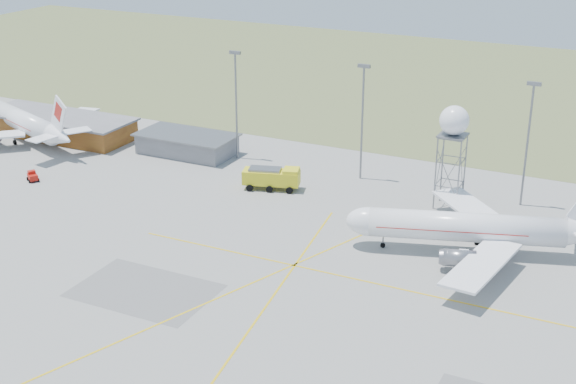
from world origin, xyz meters
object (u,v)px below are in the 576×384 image
at_px(airliner_far, 23,122).
at_px(baggage_tug, 33,177).
at_px(fire_truck, 273,179).
at_px(radar_tower, 452,151).
at_px(airliner_main, 470,228).

bearing_deg(airliner_far, baggage_tug, 157.21).
bearing_deg(fire_truck, radar_tower, -5.85).
bearing_deg(baggage_tug, airliner_main, 38.63).
bearing_deg(fire_truck, baggage_tug, -175.91).
distance_m(airliner_main, baggage_tug, 76.38).
xyz_separation_m(radar_tower, fire_truck, (-29.03, -5.56, -7.62)).
distance_m(airliner_far, fire_truck, 57.84).
distance_m(radar_tower, baggage_tug, 72.38).
bearing_deg(radar_tower, airliner_main, -64.72).
bearing_deg(radar_tower, airliner_far, -177.81).
relative_size(radar_tower, baggage_tug, 6.14).
bearing_deg(baggage_tug, radar_tower, 51.48).
relative_size(airliner_far, baggage_tug, 12.85).
bearing_deg(baggage_tug, airliner_far, 170.83).
distance_m(airliner_main, airliner_far, 94.92).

